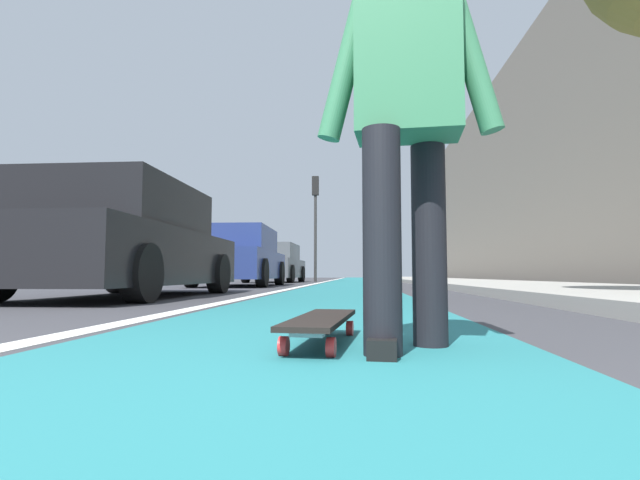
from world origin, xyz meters
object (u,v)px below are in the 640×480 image
object	(u,v)px
skateboard	(321,322)
traffic_light	(315,209)
parked_car_mid	(240,258)
parked_car_far	(275,264)
parked_car_near	(127,244)
skater_person	(407,108)

from	to	relation	value
skateboard	traffic_light	world-z (taller)	traffic_light
parked_car_mid	parked_car_far	bearing A→B (deg)	1.69
parked_car_near	skateboard	bearing A→B (deg)	-144.37
skateboard	parked_car_mid	bearing A→B (deg)	15.99
skater_person	parked_car_near	size ratio (longest dim) A/B	0.39
skateboard	skater_person	size ratio (longest dim) A/B	0.52
skateboard	parked_car_far	size ratio (longest dim) A/B	0.20
parked_car_near	traffic_light	size ratio (longest dim) A/B	0.95
skater_person	parked_car_far	world-z (taller)	skater_person
skateboard	parked_car_near	bearing A→B (deg)	35.63
skateboard	parked_car_far	bearing A→B (deg)	10.63
parked_car_mid	parked_car_far	distance (m)	6.27
traffic_light	skater_person	bearing A→B (deg)	-173.72
parked_car_mid	skater_person	bearing A→B (deg)	-162.45
skater_person	parked_car_far	distance (m)	16.81
parked_car_near	parked_car_mid	world-z (taller)	parked_car_mid
skateboard	skater_person	xyz separation A→B (m)	(-0.15, -0.35, 0.84)
skater_person	parked_car_mid	size ratio (longest dim) A/B	0.37
skateboard	traffic_light	bearing A→B (deg)	5.23
skateboard	traffic_light	xyz separation A→B (m)	(17.91, 1.64, 2.98)
skateboard	parked_car_near	distance (m)	4.95
skateboard	parked_car_near	xyz separation A→B (m)	(3.99, 2.86, 0.60)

